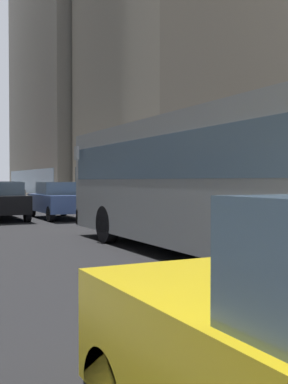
{
  "coord_description": "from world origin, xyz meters",
  "views": [
    {
      "loc": [
        -4.77,
        -2.98,
        1.68
      ],
      "look_at": [
        0.48,
        7.55,
        1.4
      ],
      "focal_mm": 44.49,
      "sensor_mm": 36.0,
      "label": 1
    }
  ],
  "objects": [
    {
      "name": "dalmatian_dog",
      "position": [
        -0.95,
        1.29,
        0.51
      ],
      "size": [
        0.22,
        0.96,
        0.72
      ],
      "color": "white",
      "rests_on": "ground"
    },
    {
      "name": "car_blue_hatchback",
      "position": [
        1.2,
        17.57,
        0.82
      ],
      "size": [
        1.74,
        4.08,
        1.62
      ],
      "color": "#4C6BB7",
      "rests_on": "ground"
    },
    {
      "name": "sidewalk_right",
      "position": [
        5.7,
        35.0,
        0.07
      ],
      "size": [
        2.4,
        110.0,
        0.15
      ],
      "primitive_type": "cube",
      "color": "#ADA89E",
      "rests_on": "ground"
    },
    {
      "name": "building_right_far",
      "position": [
        11.9,
        46.74,
        20.17
      ],
      "size": [
        10.62,
        21.02,
        40.36
      ],
      "color": "gray",
      "rests_on": "ground"
    },
    {
      "name": "transit_bus",
      "position": [
        1.2,
        5.42,
        1.78
      ],
      "size": [
        2.78,
        11.53,
        3.05
      ],
      "color": "#999EA3",
      "rests_on": "ground"
    },
    {
      "name": "car_silver_sedan",
      "position": [
        1.2,
        29.85,
        0.82
      ],
      "size": [
        1.77,
        4.16,
        1.62
      ],
      "color": "#B7BABF",
      "rests_on": "ground"
    },
    {
      "name": "car_red_coupe",
      "position": [
        2.8,
        40.38,
        0.82
      ],
      "size": [
        1.78,
        4.18,
        1.62
      ],
      "color": "red",
      "rests_on": "ground"
    },
    {
      "name": "car_black_suv",
      "position": [
        -1.2,
        18.22,
        0.82
      ],
      "size": [
        1.78,
        4.66,
        1.62
      ],
      "color": "black",
      "rests_on": "ground"
    }
  ]
}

